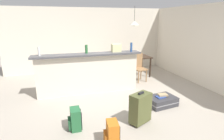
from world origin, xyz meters
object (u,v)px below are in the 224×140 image
at_px(bottle_green, 86,49).
at_px(suitcase_flat_charcoal, 161,101).
at_px(backpack_green, 75,119).
at_px(dining_table, 134,59).
at_px(dining_chair_near_partition, 139,66).
at_px(pendant_lamp, 134,23).
at_px(grocery_bag, 116,48).
at_px(bottle_white, 39,51).
at_px(suitcase_upright_olive, 140,108).
at_px(book_stack, 162,96).
at_px(bottle_blue, 131,47).
at_px(backpack_orange, 112,134).

xyz_separation_m(bottle_green, suitcase_flat_charcoal, (1.60, -1.33, -1.16)).
xyz_separation_m(bottle_green, backpack_green, (-0.53, -1.77, -1.06)).
distance_m(dining_table, suitcase_flat_charcoal, 2.57).
bearing_deg(suitcase_flat_charcoal, dining_chair_near_partition, 82.67).
bearing_deg(pendant_lamp, grocery_bag, -130.62).
distance_m(bottle_white, pendant_lamp, 3.46).
height_order(bottle_white, suitcase_upright_olive, bottle_white).
distance_m(backpack_green, book_stack, 2.17).
bearing_deg(bottle_blue, grocery_bag, 163.71).
xyz_separation_m(bottle_white, bottle_blue, (2.47, -0.07, 0.01)).
height_order(dining_chair_near_partition, backpack_green, dining_chair_near_partition).
bearing_deg(dining_chair_near_partition, backpack_green, -135.43).
distance_m(suitcase_upright_olive, backpack_green, 1.30).
xyz_separation_m(bottle_green, bottle_blue, (1.27, -0.12, 0.01)).
relative_size(bottle_white, suitcase_flat_charcoal, 0.27).
xyz_separation_m(bottle_white, pendant_lamp, (3.14, 1.30, 0.66)).
distance_m(bottle_blue, grocery_bag, 0.43).
relative_size(suitcase_upright_olive, backpack_orange, 1.60).
xyz_separation_m(bottle_green, book_stack, (1.60, -1.34, -1.01)).
height_order(dining_chair_near_partition, book_stack, dining_chair_near_partition).
relative_size(bottle_green, book_stack, 0.74).
height_order(bottle_blue, dining_table, bottle_blue).
bearing_deg(backpack_orange, grocery_bag, 70.78).
relative_size(bottle_blue, suitcase_flat_charcoal, 0.30).
bearing_deg(book_stack, grocery_bag, 119.02).
relative_size(backpack_green, book_stack, 1.33).
relative_size(bottle_white, suitcase_upright_olive, 0.34).
bearing_deg(bottle_blue, book_stack, -74.79).
height_order(dining_chair_near_partition, pendant_lamp, pendant_lamp).
relative_size(bottle_green, dining_chair_near_partition, 0.25).
xyz_separation_m(suitcase_upright_olive, book_stack, (0.84, 0.58, -0.08)).
bearing_deg(backpack_orange, book_stack, 34.02).
distance_m(suitcase_upright_olive, backpack_orange, 0.89).
bearing_deg(backpack_green, suitcase_upright_olive, -6.73).
bearing_deg(suitcase_flat_charcoal, book_stack, -168.25).
bearing_deg(suitcase_flat_charcoal, backpack_orange, -146.04).
height_order(bottle_white, dining_table, bottle_white).
relative_size(dining_chair_near_partition, backpack_orange, 2.21).
xyz_separation_m(backpack_green, book_stack, (2.13, 0.43, 0.05)).
height_order(dining_table, backpack_orange, dining_table).
bearing_deg(dining_chair_near_partition, suitcase_flat_charcoal, -97.33).
distance_m(bottle_white, backpack_green, 2.14).
distance_m(bottle_blue, dining_table, 1.57).
bearing_deg(bottle_blue, suitcase_flat_charcoal, -74.56).
distance_m(bottle_green, backpack_orange, 2.63).
bearing_deg(grocery_bag, suitcase_upright_olive, -93.01).
bearing_deg(grocery_bag, dining_table, 47.12).
relative_size(grocery_bag, pendant_lamp, 0.38).
distance_m(dining_chair_near_partition, backpack_orange, 3.51).
height_order(bottle_white, book_stack, bottle_white).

